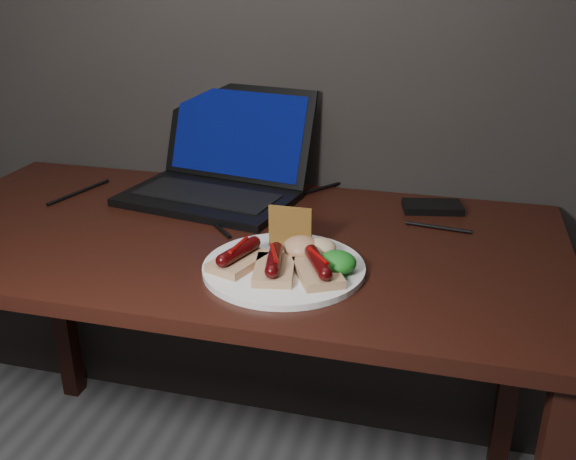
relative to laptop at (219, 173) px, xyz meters
The scene contains 12 objects.
desk 0.29m from the laptop, 67.40° to the right, with size 1.40×0.70×0.75m.
laptop is the anchor object (origin of this frame).
hard_drive 0.51m from the laptop, ahead, with size 0.13×0.08×0.02m, color black.
desk_cables 0.12m from the laptop, 35.93° to the right, with size 0.97×0.42×0.01m.
plate 0.45m from the laptop, 54.41° to the right, with size 0.30×0.30×0.01m, color silver.
bread_sausage_left 0.43m from the laptop, 64.96° to the right, with size 0.10×0.13×0.04m.
bread_sausage_center 0.48m from the laptop, 57.92° to the right, with size 0.09×0.13×0.04m.
bread_sausage_right 0.51m from the laptop, 49.93° to the right, with size 0.12×0.13×0.04m.
crispbread 0.38m from the laptop, 48.56° to the right, with size 0.09×0.01×0.09m, color olive.
salad_greens 0.51m from the laptop, 45.53° to the right, with size 0.07×0.07×0.04m, color #115713.
salsa_mound 0.43m from the laptop, 48.53° to the right, with size 0.07×0.07×0.04m, color #9C280F.
coleslaw_mound 0.44m from the laptop, 44.44° to the right, with size 0.06×0.06×0.04m, color beige.
Camera 1 is at (0.44, 0.21, 1.29)m, focal length 40.00 mm.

